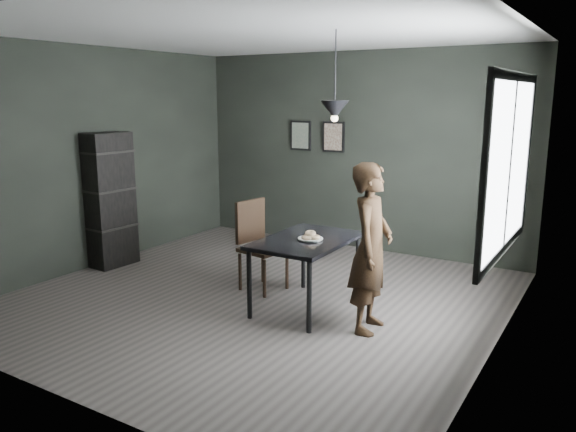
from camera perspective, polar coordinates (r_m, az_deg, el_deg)
The scene contains 13 objects.
ground at distance 6.29m, azimuth -2.99°, elevation -8.22°, with size 5.00×5.00×0.00m, color #36312F.
back_wall at distance 8.12m, azimuth 6.94°, elevation 6.50°, with size 5.00×0.10×2.80m, color black.
ceiling at distance 5.93m, azimuth -3.31°, elevation 18.07°, with size 5.00×5.00×0.02m.
window_assembly at distance 5.17m, azimuth 21.56°, elevation 4.78°, with size 0.04×1.96×1.56m.
cafe_table at distance 5.78m, azimuth 1.86°, elevation -3.06°, with size 0.80×1.20×0.75m.
white_plate at distance 5.71m, azimuth 2.29°, elevation -2.38°, with size 0.23×0.23×0.01m, color silver.
donut_pile at distance 5.70m, azimuth 2.29°, elevation -2.04°, with size 0.19×0.19×0.09m.
woman at distance 5.27m, azimuth 8.43°, elevation -3.25°, with size 0.58×0.38×1.60m, color black.
wood_chair at distance 6.42m, azimuth -3.12°, elevation -2.34°, with size 0.51×0.51×1.02m.
shelf_unit at distance 7.59m, azimuth -17.59°, elevation 1.55°, with size 0.33×0.58×1.73m, color black.
pendant_lamp at distance 5.55m, azimuth 4.77°, elevation 10.70°, with size 0.28×0.28×0.86m.
framed_print_left at distance 8.48m, azimuth 1.29°, elevation 8.18°, with size 0.34×0.04×0.44m.
framed_print_right at distance 8.22m, azimuth 4.65°, elevation 8.02°, with size 0.34×0.04×0.44m.
Camera 1 is at (3.34, -4.86, 2.19)m, focal length 35.00 mm.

